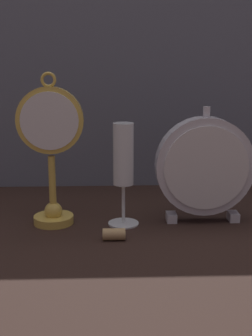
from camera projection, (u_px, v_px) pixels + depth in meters
The scene contains 6 objects.
ground_plane at pixel (128, 230), 0.92m from camera, with size 4.00×4.00×0.00m, color black.
fabric_backdrop_drape at pixel (122, 53), 1.15m from camera, with size 1.70×0.01×0.68m, color slate.
pocket_watch_on_stand at pixel (51, 151), 0.92m from camera, with size 0.13×0.08×0.30m.
mantel_clock_silver at pixel (205, 167), 0.94m from camera, with size 0.20×0.04×0.24m.
champagne_flute at pixel (123, 163), 0.92m from camera, with size 0.06×0.06×0.21m.
wine_cork at pixel (114, 234), 0.86m from camera, with size 0.02×0.02×0.04m, color tan.
Camera 1 is at (-0.04, -0.86, 0.33)m, focal length 50.00 mm.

